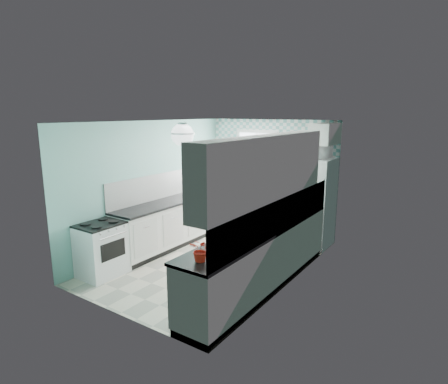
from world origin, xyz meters
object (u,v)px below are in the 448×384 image
Objects in this scene: sink at (287,217)px; fruit_bowl at (225,246)px; potted_plant at (201,250)px; stove at (102,249)px; microwave at (315,149)px; ceiling_light at (182,135)px; fridge at (312,202)px.

fruit_bowl is (-0.00, -1.85, 0.04)m from sink.
stove is at bearing 169.97° from potted_plant.
stove is at bearing 58.94° from microwave.
ceiling_light reaches higher than sink.
fridge is 1.05m from microwave.
sink reaches higher than fruit_bowl.
ceiling_light is at bearing 70.81° from microwave.
fruit_bowl reaches higher than stove.
sink is 1.89× the size of potted_plant.
fruit_bowl is at bearing -91.35° from fridge.
fruit_bowl is at bearing -0.30° from stove.
ceiling_light is 2.32m from stove.
fruit_bowl is 0.47× the size of microwave.
stove is 3.11m from sink.
microwave is (1.11, 2.63, -0.38)m from ceiling_light.
fridge is 3.75m from potted_plant.
ceiling_light is 3.19m from fridge.
microwave is (-0.09, 3.25, 0.97)m from fruit_bowl.
sink is at bearing 89.90° from potted_plant.
ceiling_light is 2.06m from potted_plant.
fridge is 1.41m from sink.
fridge reaches higher than potted_plant.
fruit_bowl is at bearing 90.00° from potted_plant.
sink is 2.35m from potted_plant.
potted_plant is (1.20, -1.12, -1.24)m from ceiling_light.
stove is 2.46m from fruit_bowl.
stove is at bearing -149.81° from ceiling_light.
sink is (2.40, 1.92, 0.47)m from stove.
microwave is (2.31, 3.32, 1.49)m from stove.
ceiling_light is at bearing -115.85° from fridge.
microwave is at bearing 91.59° from fruit_bowl.
fridge is at bearing 67.09° from ceiling_light.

